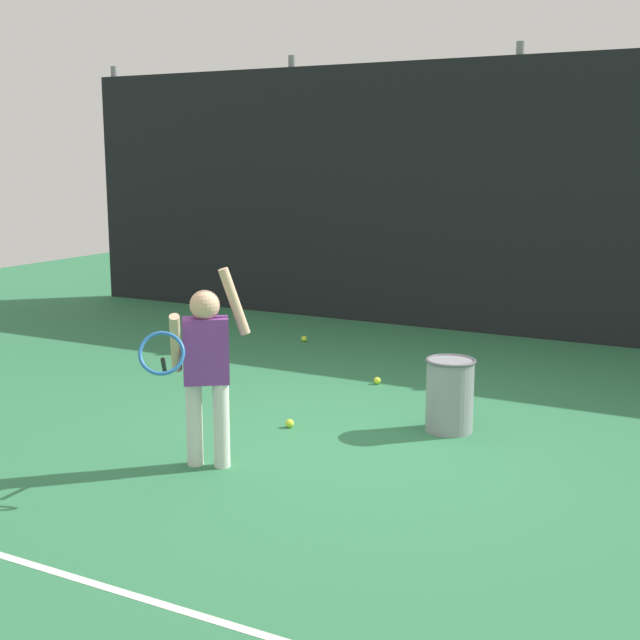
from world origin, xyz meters
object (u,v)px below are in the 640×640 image
object	(u,v)px
ball_hopper	(450,394)
tennis_ball_1	(377,381)
tennis_player	(205,362)
tennis_ball_2	(304,339)
tennis_ball_0	(290,423)

from	to	relation	value
ball_hopper	tennis_ball_1	bearing A→B (deg)	136.95
tennis_player	tennis_ball_1	size ratio (longest dim) A/B	20.46
ball_hopper	tennis_ball_2	world-z (taller)	ball_hopper
tennis_ball_0	tennis_ball_1	bearing A→B (deg)	87.29
ball_hopper	tennis_ball_2	distance (m)	3.39
tennis_player	ball_hopper	distance (m)	1.96
ball_hopper	tennis_ball_1	distance (m)	1.45
tennis_player	tennis_ball_0	distance (m)	1.21
tennis_ball_1	tennis_ball_2	xyz separation A→B (m)	(-1.48, 1.28, 0.00)
ball_hopper	tennis_ball_0	distance (m)	1.25
ball_hopper	tennis_ball_0	size ratio (longest dim) A/B	8.52
tennis_ball_1	tennis_ball_2	world-z (taller)	same
tennis_player	tennis_ball_0	xyz separation A→B (m)	(0.07, 0.99, -0.69)
tennis_player	tennis_ball_0	size ratio (longest dim) A/B	20.46
ball_hopper	tennis_player	bearing A→B (deg)	-128.15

